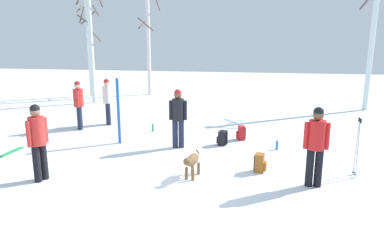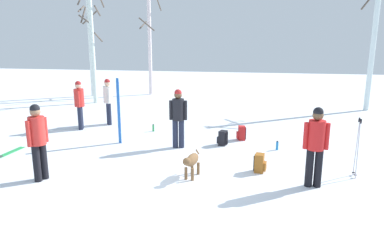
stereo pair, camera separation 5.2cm
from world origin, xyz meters
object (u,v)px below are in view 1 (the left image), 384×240
at_px(water_bottle_1, 153,128).
at_px(birch_tree_2, 148,37).
at_px(ski_poles_0, 357,146).
at_px(person_3, 38,138).
at_px(person_1, 178,115).
at_px(backpack_0, 241,133).
at_px(water_bottle_0, 277,145).
at_px(birch_tree_1, 91,46).
at_px(backpack_1, 222,138).
at_px(birch_tree_3, 372,37).
at_px(ski_pair_planted_0, 118,111).
at_px(person_0, 107,99).
at_px(person_2, 316,142).
at_px(person_4, 79,102).
at_px(backpack_2, 260,163).
at_px(dog, 192,161).
at_px(birch_tree_0, 89,44).

xyz_separation_m(water_bottle_1, birch_tree_2, (-2.93, 8.47, 3.26)).
bearing_deg(ski_poles_0, water_bottle_1, 152.52).
bearing_deg(person_3, person_1, 51.40).
distance_m(person_3, backpack_0, 5.95).
bearing_deg(water_bottle_0, birch_tree_1, 144.51).
bearing_deg(birch_tree_2, backpack_1, -60.35).
distance_m(backpack_1, birch_tree_1, 9.95).
bearing_deg(birch_tree_3, ski_pair_planted_0, -140.43).
bearing_deg(person_0, water_bottle_1, -19.02).
bearing_deg(water_bottle_1, ski_poles_0, -27.48).
distance_m(person_2, water_bottle_0, 2.70).
bearing_deg(person_4, birch_tree_2, 92.04).
bearing_deg(backpack_2, ski_pair_planted_0, 159.39).
xyz_separation_m(person_4, water_bottle_1, (2.62, 0.22, -0.86)).
height_order(backpack_0, birch_tree_3, birch_tree_3).
bearing_deg(birch_tree_1, person_3, -69.17).
distance_m(person_2, dog, 2.69).
relative_size(backpack_2, water_bottle_1, 1.74).
relative_size(person_2, birch_tree_1, 0.29).
relative_size(water_bottle_0, birch_tree_2, 0.04).
xyz_separation_m(person_1, birch_tree_1, (-6.08, 6.70, 1.89)).
distance_m(dog, backpack_2, 1.66).
height_order(person_1, backpack_2, person_1).
xyz_separation_m(person_1, birch_tree_3, (6.98, 7.39, 2.29)).
bearing_deg(birch_tree_1, water_bottle_0, -35.49).
bearing_deg(water_bottle_0, ski_poles_0, -45.95).
xyz_separation_m(backpack_1, water_bottle_0, (1.58, -0.15, -0.09)).
bearing_deg(person_0, person_4, -126.44).
height_order(backpack_1, birch_tree_1, birch_tree_1).
bearing_deg(birch_tree_3, water_bottle_0, -120.60).
relative_size(person_1, birch_tree_2, 0.26).
xyz_separation_m(ski_pair_planted_0, birch_tree_1, (-4.22, 6.61, 1.89)).
relative_size(ski_pair_planted_0, water_bottle_0, 7.51).
bearing_deg(person_3, backpack_2, 17.47).
distance_m(person_4, water_bottle_0, 6.89).
relative_size(dog, ski_pair_planted_0, 0.45).
relative_size(birch_tree_1, birch_tree_2, 0.91).
bearing_deg(person_4, backpack_1, -10.15).
bearing_deg(backpack_0, person_0, 167.45).
xyz_separation_m(birch_tree_0, birch_tree_3, (14.32, -1.48, 0.30)).
bearing_deg(dog, birch_tree_0, 126.55).
bearing_deg(water_bottle_1, person_2, -38.26).
relative_size(person_0, birch_tree_1, 0.29).
relative_size(backpack_1, water_bottle_1, 1.74).
bearing_deg(backpack_2, person_0, 145.79).
bearing_deg(birch_tree_2, person_3, -81.98).
bearing_deg(person_0, person_3, -80.63).
distance_m(person_3, birch_tree_3, 14.18).
bearing_deg(birch_tree_0, birch_tree_1, -59.96).
height_order(dog, birch_tree_1, birch_tree_1).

